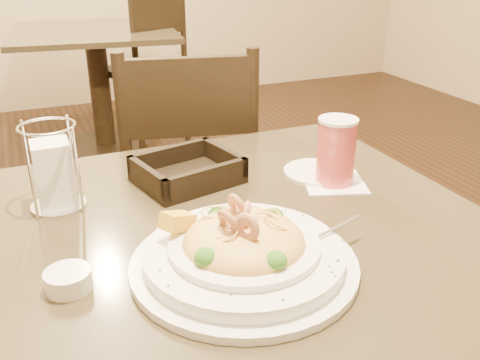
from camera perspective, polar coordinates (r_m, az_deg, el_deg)
name	(u,v)px	position (r m, az deg, el deg)	size (l,w,h in m)	color
main_table	(244,324)	(1.11, 0.42, -15.08)	(0.90, 0.90, 0.72)	black
background_table	(98,69)	(3.33, -14.91, 11.38)	(1.00, 1.00, 0.72)	black
dining_chair_near	(188,179)	(1.71, -5.52, 0.12)	(0.50, 0.50, 0.93)	black
dining_chair_far	(148,64)	(3.38, -9.77, 12.06)	(0.55, 0.55, 0.93)	black
pasta_bowl	(244,250)	(0.84, 0.38, -7.52)	(0.40, 0.36, 0.12)	white
drink_glass	(336,152)	(1.13, 10.20, 2.97)	(0.16, 0.16, 0.14)	white
bread_basket	(188,173)	(1.14, -5.61, 0.79)	(0.23, 0.21, 0.06)	black
napkin_caddy	(54,172)	(1.07, -19.26, 0.77)	(0.11, 0.11, 0.17)	silver
side_plate	(317,172)	(1.19, 8.18, 0.82)	(0.15, 0.15, 0.01)	white
butter_ramekin	(68,280)	(0.84, -17.86, -10.13)	(0.07, 0.07, 0.03)	white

